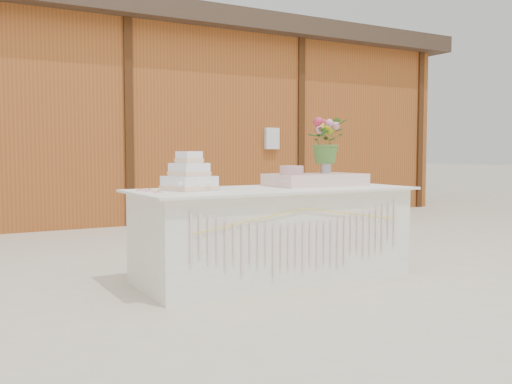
# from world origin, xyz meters

# --- Properties ---
(ground) EXTENTS (80.00, 80.00, 0.00)m
(ground) POSITION_xyz_m (0.00, 0.00, 0.00)
(ground) COLOR beige
(ground) RESTS_ON ground
(barn) EXTENTS (12.60, 4.60, 3.30)m
(barn) POSITION_xyz_m (-0.01, 5.99, 1.68)
(barn) COLOR brown
(barn) RESTS_ON ground
(cake_table) EXTENTS (2.40, 1.00, 0.77)m
(cake_table) POSITION_xyz_m (0.00, -0.00, 0.39)
(cake_table) COLOR white
(cake_table) RESTS_ON ground
(wedding_cake) EXTENTS (0.42, 0.42, 0.31)m
(wedding_cake) POSITION_xyz_m (-0.72, 0.11, 0.88)
(wedding_cake) COLOR white
(wedding_cake) RESTS_ON cake_table
(pink_cake_stand) EXTENTS (0.26, 0.26, 0.19)m
(pink_cake_stand) POSITION_xyz_m (0.20, 0.02, 0.87)
(pink_cake_stand) COLOR silver
(pink_cake_stand) RESTS_ON cake_table
(satin_runner) EXTENTS (0.87, 0.51, 0.11)m
(satin_runner) POSITION_xyz_m (0.52, 0.12, 0.82)
(satin_runner) COLOR beige
(satin_runner) RESTS_ON cake_table
(flower_vase) EXTENTS (0.10, 0.10, 0.14)m
(flower_vase) POSITION_xyz_m (0.69, 0.19, 0.95)
(flower_vase) COLOR #B0B0B5
(flower_vase) RESTS_ON satin_runner
(bouquet) EXTENTS (0.43, 0.39, 0.42)m
(bouquet) POSITION_xyz_m (0.69, 0.19, 1.22)
(bouquet) COLOR #42702C
(bouquet) RESTS_ON flower_vase
(loose_flowers) EXTENTS (0.26, 0.42, 0.02)m
(loose_flowers) POSITION_xyz_m (-1.01, 0.14, 0.78)
(loose_flowers) COLOR #FD9ABB
(loose_flowers) RESTS_ON cake_table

